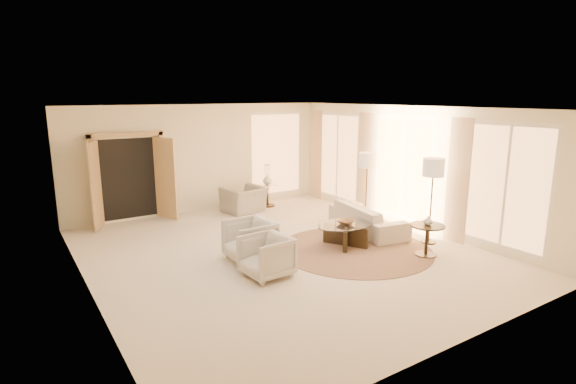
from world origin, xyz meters
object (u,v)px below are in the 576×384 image
armchair_left (250,238)px  floor_lamp_near (367,163)px  floor_lamp_far (433,171)px  side_vase (267,180)px  accent_chair (244,195)px  bowl (346,222)px  end_vase (428,221)px  end_table (427,235)px  coffee_table (345,232)px  sofa (367,218)px  armchair_right (266,254)px  side_table (267,193)px

armchair_left → floor_lamp_near: (3.62, 0.78, 1.02)m
floor_lamp_far → side_vase: bearing=105.2°
accent_chair → floor_lamp_far: floor_lamp_far is taller
bowl → side_vase: side_vase is taller
accent_chair → end_vase: size_ratio=5.67×
end_table → bowl: end_table is taller
end_table → bowl: (-0.94, 1.29, 0.09)m
accent_chair → end_vase: accent_chair is taller
coffee_table → floor_lamp_near: (1.59, 1.13, 1.14)m
sofa → coffee_table: bearing=124.9°
end_vase → coffee_table: bearing=126.2°
sofa → floor_lamp_far: bearing=-148.6°
bowl → floor_lamp_near: bearing=35.5°
accent_chair → floor_lamp_near: floor_lamp_near is taller
armchair_right → side_vase: bearing=145.7°
sofa → side_table: bearing=21.9°
sofa → end_table: 1.80m
accent_chair → floor_lamp_near: size_ratio=0.60×
armchair_right → side_table: (2.51, 4.24, -0.01)m
side_table → armchair_left: bearing=-124.9°
armchair_left → side_table: (2.38, 3.40, -0.05)m
floor_lamp_far → side_vase: floor_lamp_far is taller
sofa → armchair_right: (-3.22, -0.98, 0.08)m
side_table → bowl: 3.78m
armchair_left → side_vase: size_ratio=3.18×
side_table → end_vase: bearing=-83.4°
armchair_left → side_table: 4.15m
side_vase → coffee_table: bearing=-95.4°
armchair_left → accent_chair: size_ratio=0.83×
accent_chair → bowl: accent_chair is taller
end_table → side_table: 5.08m
end_table → floor_lamp_far: 1.36m
side_table → side_vase: side_vase is taller
floor_lamp_near → floor_lamp_far: (-0.00, -1.94, 0.08)m
floor_lamp_far → side_vase: 4.79m
end_table → bowl: bearing=126.2°
coffee_table → bowl: bearing=-14.0°
floor_lamp_near → floor_lamp_far: floor_lamp_far is taller
side_table → end_vase: (0.59, -5.05, 0.32)m
armchair_right → floor_lamp_far: floor_lamp_far is taller
sofa → end_vase: end_vase is taller
end_table → side_table: (-0.59, 5.05, -0.05)m
armchair_right → bowl: (2.15, 0.48, 0.12)m
end_table → coffee_table: bearing=126.2°
coffee_table → armchair_left: bearing=170.0°
sofa → armchair_left: 3.09m
end_vase → bowl: bearing=126.2°
floor_lamp_near → end_vase: (-0.65, -2.42, -0.74)m
armchair_left → floor_lamp_far: 3.95m
sofa → accent_chair: bearing=36.6°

